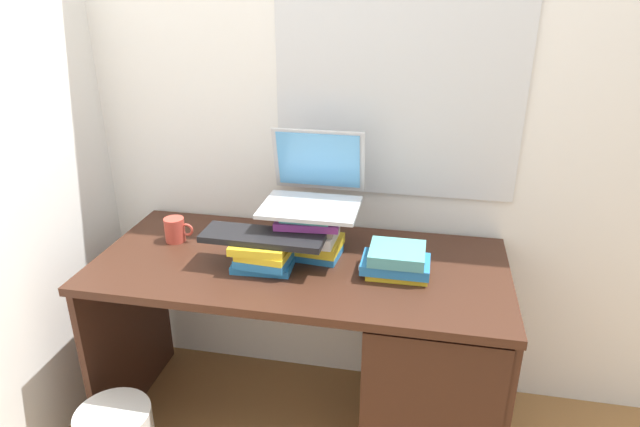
% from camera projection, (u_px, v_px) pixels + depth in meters
% --- Properties ---
extents(ground_plane, '(6.00, 6.00, 0.00)m').
position_uv_depth(ground_plane, '(302.00, 421.00, 2.24)').
color(ground_plane, olive).
extents(wall_back, '(6.00, 0.06, 2.60)m').
position_uv_depth(wall_back, '(321.00, 81.00, 2.07)').
color(wall_back, white).
rests_on(wall_back, ground).
extents(wall_left, '(0.05, 6.00, 2.60)m').
position_uv_depth(wall_left, '(32.00, 90.00, 1.90)').
color(wall_left, silver).
rests_on(wall_left, ground).
extents(desk, '(1.45, 0.66, 0.73)m').
position_uv_depth(desk, '(399.00, 356.00, 1.99)').
color(desk, '#381E14').
rests_on(desk, ground).
extents(book_stack_tall, '(0.24, 0.20, 0.18)m').
position_uv_depth(book_stack_tall, '(310.00, 232.00, 1.96)').
color(book_stack_tall, '#2672B2').
rests_on(book_stack_tall, desk).
extents(book_stack_keyboard_riser, '(0.21, 0.20, 0.10)m').
position_uv_depth(book_stack_keyboard_riser, '(264.00, 254.00, 1.89)').
color(book_stack_keyboard_riser, '#2672B2').
rests_on(book_stack_keyboard_riser, desk).
extents(book_stack_side, '(0.23, 0.17, 0.10)m').
position_uv_depth(book_stack_side, '(397.00, 261.00, 1.85)').
color(book_stack_side, yellow).
rests_on(book_stack_side, desk).
extents(laptop, '(0.34, 0.31, 0.25)m').
position_uv_depth(laptop, '(314.00, 187.00, 1.96)').
color(laptop, '#B7BABF').
rests_on(laptop, book_stack_tall).
extents(keyboard, '(0.42, 0.15, 0.02)m').
position_uv_depth(keyboard, '(263.00, 237.00, 1.87)').
color(keyboard, black).
rests_on(keyboard, book_stack_keyboard_riser).
extents(computer_mouse, '(0.06, 0.10, 0.04)m').
position_uv_depth(computer_mouse, '(367.00, 267.00, 1.88)').
color(computer_mouse, '#A5A8AD').
rests_on(computer_mouse, desk).
extents(mug, '(0.11, 0.08, 0.09)m').
position_uv_depth(mug, '(175.00, 230.00, 2.09)').
color(mug, '#B23F33').
rests_on(mug, desk).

